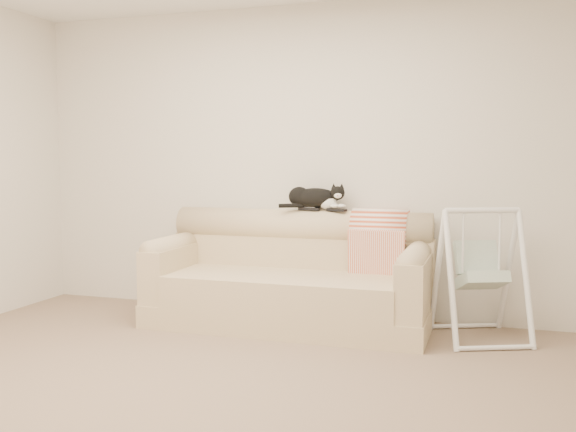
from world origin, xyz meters
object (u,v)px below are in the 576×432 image
object	(u,v)px
remote_b	(337,210)
baby_swing	(480,274)
tuxedo_cat	(315,198)
sofa	(291,280)
remote_a	(309,209)

from	to	relation	value
remote_b	baby_swing	xyz separation A→B (m)	(1.13, -0.21, -0.42)
tuxedo_cat	baby_swing	world-z (taller)	tuxedo_cat
baby_swing	sofa	bearing A→B (deg)	179.69
sofa	baby_swing	distance (m)	1.45
tuxedo_cat	remote_b	bearing A→B (deg)	-10.74
tuxedo_cat	baby_swing	distance (m)	1.44
tuxedo_cat	baby_swing	bearing A→B (deg)	-10.69
sofa	remote_a	world-z (taller)	remote_a
remote_b	remote_a	bearing A→B (deg)	174.47
sofa	remote_a	size ratio (longest dim) A/B	11.96
remote_a	tuxedo_cat	size ratio (longest dim) A/B	0.34
remote_b	baby_swing	distance (m)	1.22
remote_a	baby_swing	distance (m)	1.45
tuxedo_cat	sofa	bearing A→B (deg)	-117.66
remote_b	sofa	bearing A→B (deg)	-147.43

